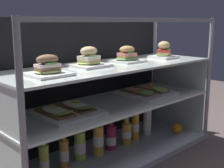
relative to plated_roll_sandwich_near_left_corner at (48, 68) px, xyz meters
The scene contains 22 objects.
ground_plane 0.84m from the plated_roll_sandwich_near_left_corner, ahead, with size 6.00×6.00×0.02m, color #4E423F.
case_base_deck 0.81m from the plated_roll_sandwich_near_left_corner, ahead, with size 1.54×0.54×0.04m, color #B0BAC3.
case_frame 0.58m from the plated_roll_sandwich_near_left_corner, 25.10° to the left, with size 1.54×0.54×0.91m.
riser_lower_tier 0.68m from the plated_roll_sandwich_near_left_corner, ahead, with size 1.48×0.48×0.32m.
shelf_lower_glass 0.58m from the plated_roll_sandwich_near_left_corner, ahead, with size 1.49×0.50×0.01m, color silver.
riser_upper_tier 0.53m from the plated_roll_sandwich_near_left_corner, ahead, with size 1.48×0.48×0.23m.
shelf_upper_glass 0.51m from the plated_roll_sandwich_near_left_corner, ahead, with size 1.49×0.50×0.01m, color silver.
plated_roll_sandwich_near_left_corner is the anchor object (origin of this frame).
plated_roll_sandwich_mid_right 0.36m from the plated_roll_sandwich_near_left_corner, 15.36° to the left, with size 0.21×0.21×0.12m.
plated_roll_sandwich_near_right_corner 0.67m from the plated_roll_sandwich_near_left_corner, ahead, with size 0.19×0.19×0.11m.
plated_roll_sandwich_center 1.01m from the plated_roll_sandwich_near_left_corner, ahead, with size 0.17×0.17×0.12m.
open_sandwich_tray_far_right 0.31m from the plated_roll_sandwich_near_left_corner, 22.51° to the left, with size 0.34×0.33×0.06m.
open_sandwich_tray_far_left 0.89m from the plated_roll_sandwich_near_left_corner, ahead, with size 0.34×0.33×0.06m.
juice_bottle_tucked_behind 0.54m from the plated_roll_sandwich_near_left_corner, 83.73° to the left, with size 0.06×0.06×0.23m.
juice_bottle_front_right_end 0.57m from the plated_roll_sandwich_near_left_corner, 35.15° to the left, with size 0.06×0.06×0.23m.
juice_bottle_back_left 0.61m from the plated_roll_sandwich_near_left_corner, 23.25° to the left, with size 0.07×0.07×0.22m.
juice_bottle_front_second 0.66m from the plated_roll_sandwich_near_left_corner, 11.64° to the left, with size 0.07×0.07×0.25m.
juice_bottle_near_post 0.76m from the plated_roll_sandwich_near_left_corner, 10.53° to the left, with size 0.07×0.07×0.22m.
juice_bottle_front_left_end 0.86m from the plated_roll_sandwich_near_left_corner, ahead, with size 0.07×0.07×0.21m.
juice_bottle_back_right 0.93m from the plated_roll_sandwich_near_left_corner, ahead, with size 0.06×0.06×0.26m.
juice_bottle_back_center 1.06m from the plated_roll_sandwich_near_left_corner, ahead, with size 0.06×0.06×0.25m.
orange_fruit_beside_bottles 1.25m from the plated_roll_sandwich_near_left_corner, ahead, with size 0.08×0.08×0.08m, color orange.
Camera 1 is at (-1.30, -1.35, 0.89)m, focal length 48.52 mm.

